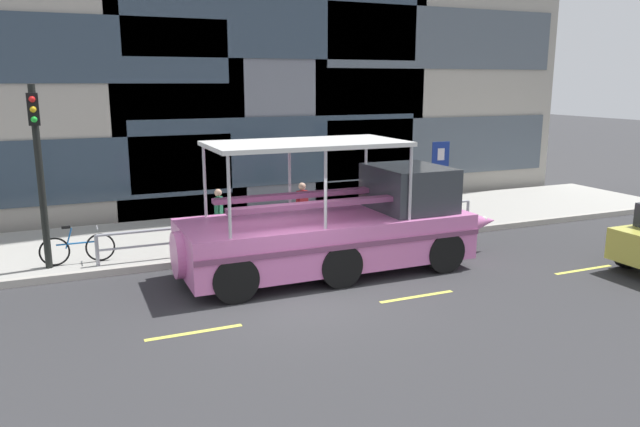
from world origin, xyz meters
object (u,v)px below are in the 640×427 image
pedestrian_mid_right (219,210)px  duck_tour_boat (345,228)px  leaned_bicycle (78,248)px  parking_sign (440,169)px  traffic_light_pole (39,160)px  pedestrian_near_bow (389,192)px  pedestrian_mid_left (302,204)px

pedestrian_mid_right → duck_tour_boat: bearing=-51.9°
leaned_bicycle → pedestrian_mid_right: size_ratio=1.16×
duck_tour_boat → parking_sign: bearing=29.4°
parking_sign → pedestrian_mid_right: size_ratio=1.72×
traffic_light_pole → pedestrian_mid_right: (4.31, 0.72, -1.69)m
leaned_bicycle → duck_tour_boat: duck_tour_boat is taller
pedestrian_near_bow → pedestrian_mid_right: pedestrian_near_bow is taller
leaned_bicycle → pedestrian_near_bow: size_ratio=1.03×
pedestrian_near_bow → pedestrian_mid_left: (-2.95, -0.22, -0.09)m
pedestrian_near_bow → pedestrian_mid_right: bearing=-179.6°
leaned_bicycle → duck_tour_boat: size_ratio=0.20×
pedestrian_near_bow → pedestrian_mid_right: (-5.34, -0.04, -0.12)m
leaned_bicycle → pedestrian_near_bow: bearing=3.8°
pedestrian_mid_left → pedestrian_mid_right: pedestrian_mid_left is taller
traffic_light_pole → pedestrian_mid_left: traffic_light_pole is taller
parking_sign → duck_tour_boat: duck_tour_boat is taller
traffic_light_pole → pedestrian_mid_right: bearing=9.4°
traffic_light_pole → pedestrian_near_bow: (9.65, 0.75, -1.57)m
parking_sign → pedestrian_near_bow: bearing=156.0°
traffic_light_pole → duck_tour_boat: traffic_light_pole is taller
leaned_bicycle → pedestrian_near_bow: 9.04m
pedestrian_mid_right → parking_sign: bearing=-5.0°
duck_tour_boat → leaned_bicycle: bearing=157.6°
traffic_light_pole → leaned_bicycle: 2.32m
leaned_bicycle → pedestrian_mid_left: (6.04, 0.37, 0.56)m
traffic_light_pole → pedestrian_mid_left: 6.92m
traffic_light_pole → pedestrian_mid_right: 4.69m
pedestrian_near_bow → pedestrian_mid_right: size_ratio=1.13×
pedestrian_mid_right → leaned_bicycle: bearing=-171.4°
pedestrian_near_bow → parking_sign: bearing=-24.0°
parking_sign → pedestrian_near_bow: parking_sign is taller
pedestrian_near_bow → pedestrian_mid_left: size_ratio=1.10×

